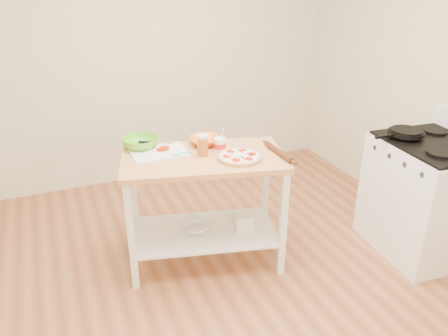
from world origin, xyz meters
name	(u,v)px	position (x,y,z in m)	size (l,w,h in m)	color
room_shell	(243,117)	(0.00, 0.00, 1.35)	(4.04, 4.54, 2.74)	#AA663F
prep_island	(204,187)	(-0.06, 0.54, 0.65)	(1.30, 0.91, 0.90)	tan
gas_stove	(426,197)	(1.64, 0.01, 0.47)	(0.76, 0.87, 1.11)	white
skillet	(405,133)	(1.50, 0.20, 0.98)	(0.43, 0.27, 0.03)	black
pizza	(239,157)	(0.16, 0.39, 0.92)	(0.32, 0.32, 0.05)	tan
cutting_board	(158,152)	(-0.34, 0.73, 0.91)	(0.40, 0.30, 0.04)	white
spatula	(181,154)	(-0.21, 0.61, 0.92)	(0.16, 0.05, 0.01)	#48D2B6
knife	(151,142)	(-0.35, 0.91, 0.92)	(0.25, 0.14, 0.01)	silver
orange_bowl	(205,141)	(0.04, 0.75, 0.93)	(0.24, 0.24, 0.06)	orange
green_bowl	(140,143)	(-0.44, 0.87, 0.94)	(0.27, 0.27, 0.08)	#5FC41E
beer_pint	(203,145)	(-0.06, 0.55, 0.98)	(0.08, 0.08, 0.16)	#AD5621
yogurt_tub	(220,145)	(0.08, 0.56, 0.96)	(0.09, 0.09, 0.19)	white
rolling_pin	(279,152)	(0.46, 0.35, 0.92)	(0.04, 0.04, 0.36)	#502612
shelf_glass_bowl	(197,228)	(-0.12, 0.56, 0.29)	(0.20, 0.20, 0.06)	silver
shelf_bin	(244,221)	(0.24, 0.45, 0.33)	(0.13, 0.13, 0.13)	white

